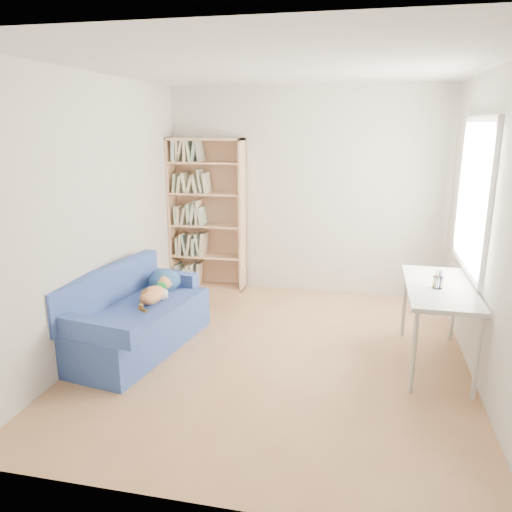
{
  "coord_description": "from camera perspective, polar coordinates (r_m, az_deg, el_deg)",
  "views": [
    {
      "loc": [
        0.75,
        -4.3,
        2.14
      ],
      "look_at": [
        -0.29,
        0.43,
        0.85
      ],
      "focal_mm": 35.0,
      "sensor_mm": 36.0,
      "label": 1
    }
  ],
  "objects": [
    {
      "name": "room_shell",
      "position": [
        4.41,
        3.9,
        8.29
      ],
      "size": [
        3.54,
        4.04,
        2.62
      ],
      "color": "silver",
      "rests_on": "ground"
    },
    {
      "name": "pen_cup",
      "position": [
        4.62,
        20.06,
        -2.71
      ],
      "size": [
        0.09,
        0.09,
        0.17
      ],
      "color": "white",
      "rests_on": "desk"
    },
    {
      "name": "bookshelf",
      "position": [
        6.57,
        -5.6,
        4.0
      ],
      "size": [
        0.98,
        0.31,
        1.97
      ],
      "color": "tan",
      "rests_on": "ground"
    },
    {
      "name": "sofa",
      "position": [
        5.05,
        -13.61,
        -6.87
      ],
      "size": [
        1.01,
        1.72,
        0.79
      ],
      "rotation": [
        0.0,
        0.0,
        -0.16
      ],
      "color": "navy",
      "rests_on": "ground"
    },
    {
      "name": "ground",
      "position": [
        4.86,
        2.32,
        -11.23
      ],
      "size": [
        4.0,
        4.0,
        0.0
      ],
      "primitive_type": "plane",
      "color": "#A27149",
      "rests_on": "ground"
    },
    {
      "name": "desk",
      "position": [
        4.73,
        20.21,
        -4.03
      ],
      "size": [
        0.58,
        1.26,
        0.75
      ],
      "color": "silver",
      "rests_on": "ground"
    }
  ]
}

